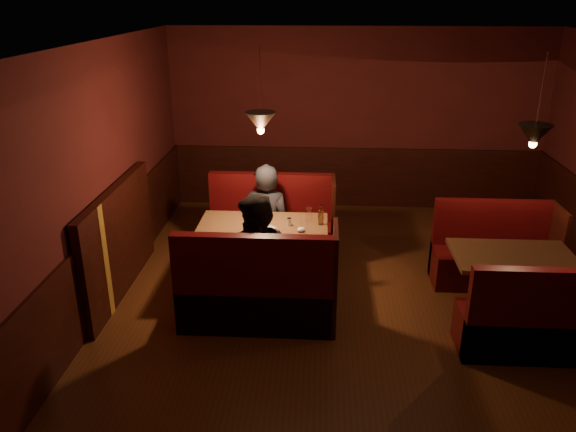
# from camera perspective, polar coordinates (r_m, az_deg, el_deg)

# --- Properties ---
(room) EXTENTS (6.02, 7.02, 2.92)m
(room) POSITION_cam_1_polar(r_m,az_deg,el_deg) (6.01, 5.93, -1.03)
(room) COLOR #5E2711
(room) RESTS_ON ground
(main_table) EXTENTS (1.52, 0.93, 1.07)m
(main_table) POSITION_cam_1_polar(r_m,az_deg,el_deg) (6.67, -2.44, -2.50)
(main_table) COLOR brown
(main_table) RESTS_ON ground
(main_bench_far) EXTENTS (1.68, 0.60, 1.14)m
(main_bench_far) POSITION_cam_1_polar(r_m,az_deg,el_deg) (7.56, -1.62, -1.65)
(main_bench_far) COLOR #4A040C
(main_bench_far) RESTS_ON ground
(main_bench_near) EXTENTS (1.68, 0.60, 1.14)m
(main_bench_near) POSITION_cam_1_polar(r_m,az_deg,el_deg) (6.02, -3.06, -8.20)
(main_bench_near) COLOR #4A040C
(main_bench_near) RESTS_ON ground
(second_table) EXTENTS (1.30, 0.83, 0.73)m
(second_table) POSITION_cam_1_polar(r_m,az_deg,el_deg) (6.62, 21.79, -5.16)
(second_table) COLOR brown
(second_table) RESTS_ON ground
(second_bench_far) EXTENTS (1.44, 0.54, 1.03)m
(second_bench_far) POSITION_cam_1_polar(r_m,az_deg,el_deg) (7.39, 20.03, -3.96)
(second_bench_far) COLOR #4A040C
(second_bench_far) RESTS_ON ground
(second_bench_near) EXTENTS (1.44, 0.54, 1.03)m
(second_bench_near) POSITION_cam_1_polar(r_m,az_deg,el_deg) (6.10, 23.91, -10.25)
(second_bench_near) COLOR #4A040C
(second_bench_near) RESTS_ON ground
(diner_a) EXTENTS (0.69, 0.50, 1.75)m
(diner_a) POSITION_cam_1_polar(r_m,az_deg,el_deg) (7.11, -2.22, 1.23)
(diner_a) COLOR black
(diner_a) RESTS_ON ground
(diner_b) EXTENTS (1.03, 0.92, 1.74)m
(diner_b) POSITION_cam_1_polar(r_m,az_deg,el_deg) (6.03, -2.91, -2.74)
(diner_b) COLOR black
(diner_b) RESTS_ON ground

